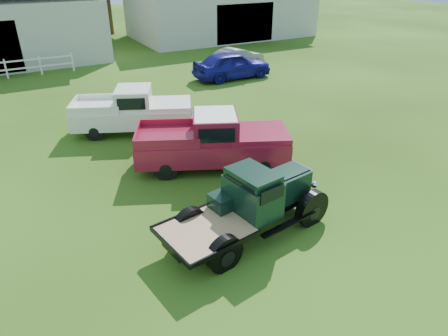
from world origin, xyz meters
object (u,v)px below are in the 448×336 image
white_pickup (133,111)px  misc_car_blue (232,65)px  red_pickup (212,140)px  misc_car_grey (237,59)px  vintage_flatbed (249,204)px

white_pickup → misc_car_blue: size_ratio=1.06×
misc_car_blue → red_pickup: bearing=147.9°
white_pickup → misc_car_blue: 9.71m
white_pickup → misc_car_grey: size_ratio=1.23×
red_pickup → vintage_flatbed: bearing=-79.0°
vintage_flatbed → white_pickup: white_pickup is taller
vintage_flatbed → misc_car_grey: 18.27m
red_pickup → white_pickup: (-1.51, 4.54, -0.06)m
vintage_flatbed → misc_car_grey: (8.93, 15.93, -0.25)m
vintage_flatbed → red_pickup: size_ratio=0.86×
vintage_flatbed → misc_car_blue: bearing=53.0°
red_pickup → misc_car_grey: size_ratio=1.32×
white_pickup → misc_car_grey: (9.47, 7.33, -0.26)m
red_pickup → misc_car_blue: 11.93m
red_pickup → misc_car_grey: bearing=80.6°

